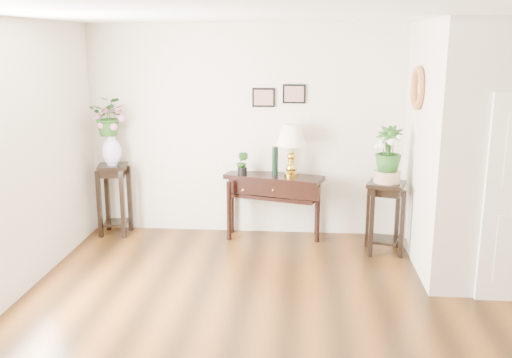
# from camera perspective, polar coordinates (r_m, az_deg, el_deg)

# --- Properties ---
(floor) EXTENTS (6.00, 5.50, 0.02)m
(floor) POSITION_cam_1_polar(r_m,az_deg,el_deg) (5.41, 5.79, -14.74)
(floor) COLOR brown
(floor) RESTS_ON ground
(ceiling) EXTENTS (6.00, 5.50, 0.02)m
(ceiling) POSITION_cam_1_polar(r_m,az_deg,el_deg) (4.78, 6.61, 16.36)
(ceiling) COLOR white
(ceiling) RESTS_ON ground
(wall_back) EXTENTS (6.00, 0.02, 2.80)m
(wall_back) POSITION_cam_1_polar(r_m,az_deg,el_deg) (7.61, 5.67, 4.71)
(wall_back) COLOR silver
(wall_back) RESTS_ON ground
(wall_front) EXTENTS (6.00, 0.02, 2.80)m
(wall_front) POSITION_cam_1_polar(r_m,az_deg,el_deg) (2.33, 7.88, -16.37)
(wall_front) COLOR silver
(wall_front) RESTS_ON ground
(partition) EXTENTS (1.80, 1.95, 2.80)m
(partition) POSITION_cam_1_polar(r_m,az_deg,el_deg) (7.01, 23.24, 2.93)
(partition) COLOR silver
(partition) RESTS_ON floor
(art_print_left) EXTENTS (0.30, 0.02, 0.25)m
(art_print_left) POSITION_cam_1_polar(r_m,az_deg,el_deg) (7.55, 0.76, 8.15)
(art_print_left) COLOR black
(art_print_left) RESTS_ON wall_back
(art_print_right) EXTENTS (0.30, 0.02, 0.25)m
(art_print_right) POSITION_cam_1_polar(r_m,az_deg,el_deg) (7.53, 3.84, 8.49)
(art_print_right) COLOR black
(art_print_right) RESTS_ON wall_back
(wall_ornament) EXTENTS (0.07, 0.51, 0.51)m
(wall_ornament) POSITION_cam_1_polar(r_m,az_deg,el_deg) (6.81, 15.83, 8.75)
(wall_ornament) COLOR #D38649
(wall_ornament) RESTS_ON partition
(console_table) EXTENTS (1.35, 0.78, 0.85)m
(console_table) POSITION_cam_1_polar(r_m,az_deg,el_deg) (7.60, 1.78, -2.75)
(console_table) COLOR black
(console_table) RESTS_ON floor
(table_lamp) EXTENTS (0.46, 0.46, 0.69)m
(table_lamp) POSITION_cam_1_polar(r_m,az_deg,el_deg) (7.41, 3.55, 2.99)
(table_lamp) COLOR gold
(table_lamp) RESTS_ON console_table
(green_vase) EXTENTS (0.09, 0.09, 0.38)m
(green_vase) POSITION_cam_1_polar(r_m,az_deg,el_deg) (7.46, 1.92, 1.66)
(green_vase) COLOR black
(green_vase) RESTS_ON console_table
(potted_plant) EXTENTS (0.20, 0.18, 0.30)m
(potted_plant) POSITION_cam_1_polar(r_m,az_deg,el_deg) (7.49, -1.37, 1.55)
(potted_plant) COLOR #1F5018
(potted_plant) RESTS_ON console_table
(plant_stand_a) EXTENTS (0.45, 0.45, 0.97)m
(plant_stand_a) POSITION_cam_1_polar(r_m,az_deg,el_deg) (7.94, -13.96, -2.01)
(plant_stand_a) COLOR black
(plant_stand_a) RESTS_ON floor
(porcelain_vase) EXTENTS (0.30, 0.30, 0.44)m
(porcelain_vase) POSITION_cam_1_polar(r_m,az_deg,el_deg) (7.79, -14.25, 3.02)
(porcelain_vase) COLOR silver
(porcelain_vase) RESTS_ON plant_stand_a
(lily_arrangement) EXTENTS (0.48, 0.42, 0.52)m
(lily_arrangement) POSITION_cam_1_polar(r_m,az_deg,el_deg) (7.72, -14.44, 6.19)
(lily_arrangement) COLOR #1F5018
(lily_arrangement) RESTS_ON porcelain_vase
(plant_stand_b) EXTENTS (0.53, 0.53, 0.90)m
(plant_stand_b) POSITION_cam_1_polar(r_m,az_deg,el_deg) (7.23, 12.74, -3.77)
(plant_stand_b) COLOR black
(plant_stand_b) RESTS_ON floor
(ceramic_bowl) EXTENTS (0.33, 0.33, 0.14)m
(ceramic_bowl) POSITION_cam_1_polar(r_m,az_deg,el_deg) (7.10, 12.96, 0.30)
(ceramic_bowl) COLOR tan
(ceramic_bowl) RESTS_ON plant_stand_b
(narcissus) EXTENTS (0.38, 0.38, 0.57)m
(narcissus) POSITION_cam_1_polar(r_m,az_deg,el_deg) (7.03, 13.10, 2.87)
(narcissus) COLOR #1F5018
(narcissus) RESTS_ON ceramic_bowl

